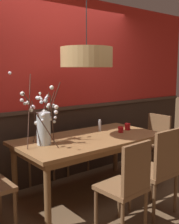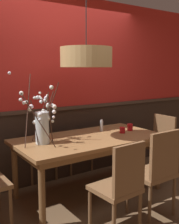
{
  "view_description": "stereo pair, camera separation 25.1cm",
  "coord_description": "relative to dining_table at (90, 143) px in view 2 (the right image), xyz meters",
  "views": [
    {
      "loc": [
        -2.13,
        -2.68,
        1.61
      ],
      "look_at": [
        0.0,
        0.0,
        1.08
      ],
      "focal_mm": 44.28,
      "sensor_mm": 36.0,
      "label": 1
    },
    {
      "loc": [
        -1.92,
        -2.82,
        1.61
      ],
      "look_at": [
        0.0,
        0.0,
        1.08
      ],
      "focal_mm": 44.28,
      "sensor_mm": 36.0,
      "label": 2
    }
  ],
  "objects": [
    {
      "name": "chair_near_side_left",
      "position": [
        -0.27,
        -0.92,
        -0.15
      ],
      "size": [
        0.43,
        0.44,
        0.94
      ],
      "color": "brown",
      "rests_on": "ground"
    },
    {
      "name": "chair_near_side_right",
      "position": [
        0.27,
        -0.89,
        -0.13
      ],
      "size": [
        0.45,
        0.4,
        0.98
      ],
      "color": "brown",
      "rests_on": "ground"
    },
    {
      "name": "pendant_lamp",
      "position": [
        -0.06,
        -0.02,
        1.08
      ],
      "size": [
        0.62,
        0.62,
        1.01
      ],
      "color": "tan"
    },
    {
      "name": "ground_plane",
      "position": [
        0.0,
        0.0,
        -0.67
      ],
      "size": [
        24.0,
        24.0,
        0.0
      ],
      "primitive_type": "plane",
      "color": "brown"
    },
    {
      "name": "candle_holder_nearer_center",
      "position": [
        0.5,
        -0.05,
        0.12
      ],
      "size": [
        0.08,
        0.08,
        0.08
      ],
      "color": "red",
      "rests_on": "dining_table"
    },
    {
      "name": "vase_with_blossoms",
      "position": [
        -0.62,
        0.07,
        0.3
      ],
      "size": [
        0.52,
        0.52,
        0.83
      ],
      "color": "silver",
      "rests_on": "dining_table"
    },
    {
      "name": "chair_head_east_end",
      "position": [
        1.32,
        0.01,
        -0.16
      ],
      "size": [
        0.41,
        0.44,
        0.9
      ],
      "color": "brown",
      "rests_on": "ground"
    },
    {
      "name": "dining_table",
      "position": [
        0.0,
        0.0,
        0.0
      ],
      "size": [
        1.88,
        0.98,
        0.76
      ],
      "color": "olive",
      "rests_on": "ground"
    },
    {
      "name": "candle_holder_nearer_edge",
      "position": [
        0.69,
        -0.0,
        0.13
      ],
      "size": [
        0.08,
        0.08,
        0.09
      ],
      "color": "red",
      "rests_on": "dining_table"
    },
    {
      "name": "chair_far_side_left",
      "position": [
        -0.33,
        0.89,
        -0.13
      ],
      "size": [
        0.45,
        0.4,
        0.97
      ],
      "color": "brown",
      "rests_on": "ground"
    },
    {
      "name": "chair_far_side_right",
      "position": [
        0.29,
        0.91,
        -0.13
      ],
      "size": [
        0.47,
        0.44,
        0.97
      ],
      "color": "brown",
      "rests_on": "ground"
    },
    {
      "name": "back_wall",
      "position": [
        0.0,
        0.72,
        0.64
      ],
      "size": [
        5.6,
        0.14,
        2.64
      ],
      "color": "#2D2119",
      "rests_on": "ground"
    },
    {
      "name": "condiment_bottle",
      "position": [
        0.33,
        0.19,
        0.16
      ],
      "size": [
        0.04,
        0.04,
        0.16
      ],
      "color": "#ADADB2",
      "rests_on": "dining_table"
    }
  ]
}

